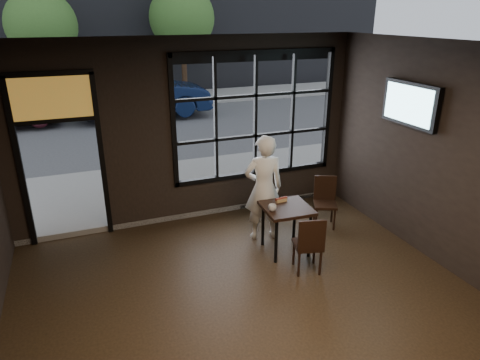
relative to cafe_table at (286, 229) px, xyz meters
name	(u,v)px	position (x,y,z in m)	size (l,w,h in m)	color
floor	(277,344)	(-1.02, -1.82, -0.39)	(6.00, 7.00, 0.02)	black
ceiling	(289,51)	(-1.02, -1.82, 2.83)	(6.00, 7.00, 0.02)	black
window_frame	(255,116)	(0.18, 1.68, 1.42)	(3.06, 0.12, 2.28)	black
stained_transom	(52,97)	(-3.12, 1.68, 1.97)	(1.20, 0.06, 0.70)	orange
street_asphalt	(103,76)	(-1.02, 22.18, -0.40)	(60.00, 41.00, 0.04)	#545456
cafe_table	(286,229)	(0.00, 0.00, 0.00)	(0.71, 0.71, 0.77)	black
chair_near	(308,243)	(0.04, -0.60, 0.06)	(0.39, 0.39, 0.89)	black
chair_window	(325,203)	(1.02, 0.51, 0.06)	(0.38, 0.38, 0.88)	black
man	(263,188)	(-0.15, 0.54, 0.50)	(0.64, 0.42, 1.77)	white
hotdog	(281,200)	(0.01, 0.20, 0.41)	(0.20, 0.08, 0.06)	tan
cup	(272,208)	(-0.26, -0.05, 0.43)	(0.12, 0.12, 0.10)	silver
tv	(410,104)	(1.91, -0.21, 1.85)	(0.13, 1.12, 0.66)	black
navy_car	(142,94)	(-0.57, 10.01, 0.50)	(1.65, 4.73, 1.56)	#0C1838
tree_left	(41,26)	(-3.58, 13.03, 2.70)	(2.57, 2.57, 4.38)	#332114
tree_right	(182,18)	(1.90, 13.64, 2.93)	(2.76, 2.76, 4.71)	#332114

